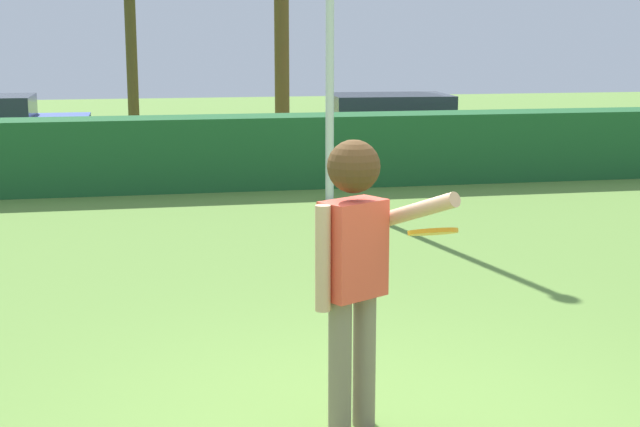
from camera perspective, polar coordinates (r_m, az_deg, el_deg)
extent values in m
cylinder|color=#7E6E5A|center=(5.68, 2.76, -9.04)|extent=(0.14, 0.14, 0.84)
cylinder|color=#7E6E5A|center=(5.56, 1.24, -9.51)|extent=(0.14, 0.14, 0.84)
cube|color=#EA4B36|center=(5.41, 2.06, -2.21)|extent=(0.44, 0.38, 0.58)
cylinder|color=tan|center=(5.33, 5.97, 0.17)|extent=(0.38, 0.58, 0.30)
cylinder|color=tan|center=(5.26, 0.18, -2.80)|extent=(0.09, 0.09, 0.62)
sphere|color=tan|center=(5.33, 2.09, 2.62)|extent=(0.22, 0.22, 0.22)
sphere|color=#472F17|center=(5.32, 2.10, 2.94)|extent=(0.31, 0.31, 0.31)
cylinder|color=orange|center=(4.71, 7.01, -1.13)|extent=(0.26, 0.25, 0.09)
cylinder|color=silver|center=(13.13, 0.62, 12.72)|extent=(0.12, 0.12, 5.50)
cube|color=#1F5B2C|center=(14.41, -6.03, 3.79)|extent=(26.71, 0.90, 1.12)
cylinder|color=black|center=(18.90, -15.84, 4.37)|extent=(0.60, 0.10, 0.60)
cylinder|color=black|center=(17.21, -16.28, 3.73)|extent=(0.60, 0.10, 0.60)
cube|color=#B21E1E|center=(17.55, 4.32, 5.18)|extent=(4.29, 1.93, 0.55)
cube|color=#2D333D|center=(17.51, 4.34, 6.72)|extent=(2.28, 1.68, 0.40)
cylinder|color=black|center=(18.76, 8.15, 4.63)|extent=(0.60, 0.13, 0.60)
cylinder|color=black|center=(17.15, 9.73, 3.98)|extent=(0.60, 0.13, 0.60)
cylinder|color=black|center=(18.17, -0.82, 4.53)|extent=(0.60, 0.13, 0.60)
cylinder|color=black|center=(16.49, -0.07, 3.87)|extent=(0.60, 0.13, 0.60)
cylinder|color=brown|center=(20.91, -11.62, 10.23)|extent=(0.24, 0.24, 4.28)
cylinder|color=brown|center=(22.22, -2.40, 11.74)|extent=(0.35, 0.35, 5.26)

